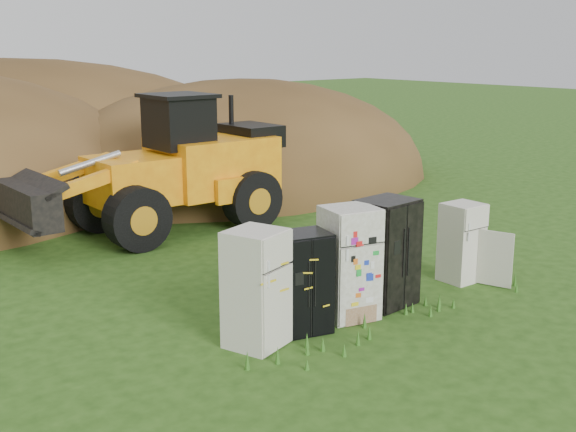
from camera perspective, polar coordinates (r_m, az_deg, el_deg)
name	(u,v)px	position (r m, az deg, el deg)	size (l,w,h in m)	color
ground	(371,308)	(12.97, 6.61, -7.23)	(120.00, 120.00, 0.00)	#224512
fridge_leftmost	(256,289)	(11.08, -2.56, -5.75)	(0.81, 0.78, 1.84)	silver
fridge_black_side	(302,282)	(11.65, 1.10, -5.26)	(0.86, 0.68, 1.65)	black
fridge_sticker	(349,263)	(12.24, 4.86, -3.70)	(0.86, 0.79, 1.92)	white
fridge_dark_mid	(386,253)	(12.90, 7.75, -2.88)	(0.98, 0.80, 1.92)	black
fridge_open_door	(462,242)	(14.50, 13.55, -2.04)	(0.70, 0.65, 1.55)	silver
wheel_loader	(150,166)	(17.71, -10.87, 3.90)	(6.96, 2.82, 3.37)	#F9A010
dirt_mound_right	(241,180)	(24.68, -3.74, 2.84)	(14.43, 10.58, 6.84)	#412D15
dirt_mound_back	(12,172)	(27.96, -20.94, 3.24)	(20.38, 13.59, 8.11)	#412D15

